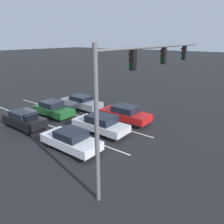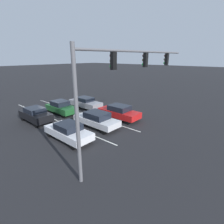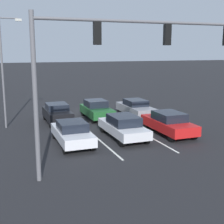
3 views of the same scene
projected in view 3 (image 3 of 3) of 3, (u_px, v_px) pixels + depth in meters
name	position (u px, v px, depth m)	size (l,w,h in m)	color
ground_plane	(89.00, 114.00, 27.44)	(240.00, 240.00, 0.00)	black
lane_stripe_left_divider	(119.00, 119.00, 25.28)	(0.12, 17.93, 0.01)	silver
lane_stripe_center_divider	(79.00, 123.00, 24.15)	(0.12, 17.93, 0.01)	silver
car_white_rightlane_front	(72.00, 133.00, 18.51)	(1.80, 4.37, 1.41)	silver
car_silver_midlane_front	(123.00, 126.00, 19.88)	(1.85, 4.67, 1.48)	silver
car_red_leftlane_front	(169.00, 123.00, 20.85)	(1.86, 4.67, 1.49)	red
car_darkgreen_midlane_second	(97.00, 109.00, 25.55)	(1.82, 4.11, 1.51)	#1E5928
car_black_rightlane_second	(57.00, 113.00, 24.03)	(1.76, 4.04, 1.51)	black
car_gray_leftlane_second	(136.00, 108.00, 26.23)	(1.76, 4.68, 1.46)	gray
traffic_signal_gantry	(122.00, 53.00, 13.77)	(11.88, 0.37, 7.08)	slate
street_lamp_right_shoulder	(4.00, 65.00, 21.81)	(1.56, 0.24, 7.84)	slate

